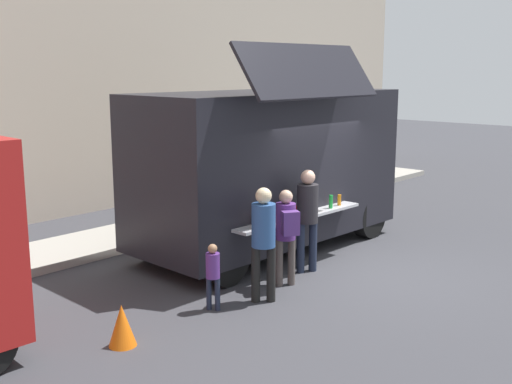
{
  "coord_description": "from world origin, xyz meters",
  "views": [
    {
      "loc": [
        -9.15,
        -5.64,
        3.49
      ],
      "look_at": [
        -0.9,
        1.79,
        1.3
      ],
      "focal_mm": 44.15,
      "sensor_mm": 36.0,
      "label": 1
    }
  ],
  "objects_px": {
    "trash_bin": "(298,186)",
    "traffic_cone_orange": "(122,325)",
    "customer_rear_waiting": "(263,234)",
    "customer_mid_with_backpack": "(286,228)",
    "child_near_queue": "(213,271)",
    "food_truck_main": "(269,165)",
    "customer_front_ordering": "(307,212)"
  },
  "relations": [
    {
      "from": "trash_bin",
      "to": "customer_front_ordering",
      "type": "distance_m",
      "value": 5.92
    },
    {
      "from": "food_truck_main",
      "to": "child_near_queue",
      "type": "xyz_separation_m",
      "value": [
        -2.99,
        -1.5,
        -1.06
      ]
    },
    {
      "from": "traffic_cone_orange",
      "to": "customer_mid_with_backpack",
      "type": "relative_size",
      "value": 0.35
    },
    {
      "from": "food_truck_main",
      "to": "customer_front_ordering",
      "type": "relative_size",
      "value": 3.11
    },
    {
      "from": "child_near_queue",
      "to": "customer_rear_waiting",
      "type": "bearing_deg",
      "value": -49.8
    },
    {
      "from": "traffic_cone_orange",
      "to": "trash_bin",
      "type": "xyz_separation_m",
      "value": [
        8.48,
        3.83,
        0.16
      ]
    },
    {
      "from": "trash_bin",
      "to": "customer_front_ordering",
      "type": "relative_size",
      "value": 0.48
    },
    {
      "from": "customer_front_ordering",
      "to": "customer_mid_with_backpack",
      "type": "height_order",
      "value": "customer_front_ordering"
    },
    {
      "from": "food_truck_main",
      "to": "child_near_queue",
      "type": "height_order",
      "value": "food_truck_main"
    },
    {
      "from": "trash_bin",
      "to": "child_near_queue",
      "type": "bearing_deg",
      "value": -150.9
    },
    {
      "from": "customer_front_ordering",
      "to": "traffic_cone_orange",
      "type": "bearing_deg",
      "value": 116.56
    },
    {
      "from": "traffic_cone_orange",
      "to": "food_truck_main",
      "type": "bearing_deg",
      "value": 18.08
    },
    {
      "from": "traffic_cone_orange",
      "to": "customer_rear_waiting",
      "type": "relative_size",
      "value": 0.31
    },
    {
      "from": "customer_mid_with_backpack",
      "to": "child_near_queue",
      "type": "relative_size",
      "value": 1.58
    },
    {
      "from": "customer_mid_with_backpack",
      "to": "customer_rear_waiting",
      "type": "bearing_deg",
      "value": 137.05
    },
    {
      "from": "food_truck_main",
      "to": "child_near_queue",
      "type": "distance_m",
      "value": 3.51
    },
    {
      "from": "trash_bin",
      "to": "customer_rear_waiting",
      "type": "relative_size",
      "value": 0.49
    },
    {
      "from": "customer_front_ordering",
      "to": "customer_rear_waiting",
      "type": "relative_size",
      "value": 1.02
    },
    {
      "from": "food_truck_main",
      "to": "customer_front_ordering",
      "type": "bearing_deg",
      "value": -112.78
    },
    {
      "from": "trash_bin",
      "to": "traffic_cone_orange",
      "type": "bearing_deg",
      "value": -155.73
    },
    {
      "from": "customer_mid_with_backpack",
      "to": "child_near_queue",
      "type": "height_order",
      "value": "customer_mid_with_backpack"
    },
    {
      "from": "customer_front_ordering",
      "to": "food_truck_main",
      "type": "bearing_deg",
      "value": 0.92
    },
    {
      "from": "customer_front_ordering",
      "to": "customer_rear_waiting",
      "type": "bearing_deg",
      "value": 129.18
    },
    {
      "from": "traffic_cone_orange",
      "to": "customer_rear_waiting",
      "type": "bearing_deg",
      "value": -7.46
    },
    {
      "from": "traffic_cone_orange",
      "to": "trash_bin",
      "type": "relative_size",
      "value": 0.64
    },
    {
      "from": "child_near_queue",
      "to": "customer_front_ordering",
      "type": "bearing_deg",
      "value": -25.35
    },
    {
      "from": "child_near_queue",
      "to": "trash_bin",
      "type": "bearing_deg",
      "value": 2.1
    },
    {
      "from": "food_truck_main",
      "to": "child_near_queue",
      "type": "relative_size",
      "value": 5.58
    },
    {
      "from": "customer_rear_waiting",
      "to": "customer_mid_with_backpack",
      "type": "bearing_deg",
      "value": -32.99
    },
    {
      "from": "customer_rear_waiting",
      "to": "traffic_cone_orange",
      "type": "bearing_deg",
      "value": 125.85
    },
    {
      "from": "traffic_cone_orange",
      "to": "customer_mid_with_backpack",
      "type": "xyz_separation_m",
      "value": [
        3.14,
        -0.12,
        0.7
      ]
    },
    {
      "from": "food_truck_main",
      "to": "customer_front_ordering",
      "type": "xyz_separation_m",
      "value": [
        -0.66,
        -1.43,
        -0.59
      ]
    }
  ]
}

